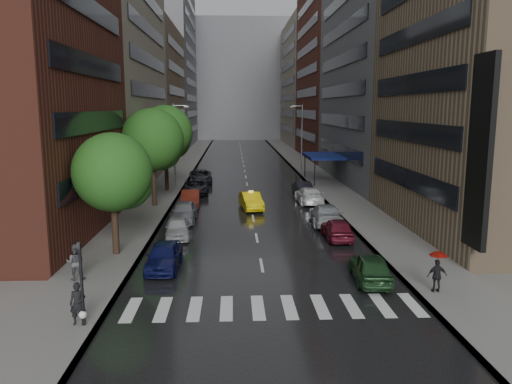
% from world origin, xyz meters
% --- Properties ---
extents(ground, '(220.00, 220.00, 0.00)m').
position_xyz_m(ground, '(0.00, 0.00, 0.00)').
color(ground, gray).
rests_on(ground, ground).
extents(road, '(14.00, 140.00, 0.01)m').
position_xyz_m(road, '(0.00, 50.00, 0.01)').
color(road, black).
rests_on(road, ground).
extents(sidewalk_left, '(4.00, 140.00, 0.15)m').
position_xyz_m(sidewalk_left, '(-9.00, 50.00, 0.07)').
color(sidewalk_left, gray).
rests_on(sidewalk_left, ground).
extents(sidewalk_right, '(4.00, 140.00, 0.15)m').
position_xyz_m(sidewalk_right, '(9.00, 50.00, 0.07)').
color(sidewalk_right, gray).
rests_on(sidewalk_right, ground).
extents(crosswalk, '(13.15, 2.80, 0.01)m').
position_xyz_m(crosswalk, '(0.20, -2.00, 0.01)').
color(crosswalk, silver).
rests_on(crosswalk, ground).
extents(buildings_left, '(8.00, 108.00, 38.00)m').
position_xyz_m(buildings_left, '(-15.00, 58.79, 15.99)').
color(buildings_left, maroon).
rests_on(buildings_left, ground).
extents(buildings_right, '(8.05, 109.10, 36.00)m').
position_xyz_m(buildings_right, '(15.00, 56.70, 15.03)').
color(buildings_right, '#937A5B').
rests_on(buildings_right, ground).
extents(building_far, '(40.00, 14.00, 32.00)m').
position_xyz_m(building_far, '(0.00, 118.00, 16.00)').
color(building_far, slate).
rests_on(building_far, ground).
extents(tree_near, '(4.63, 4.63, 7.38)m').
position_xyz_m(tree_near, '(-8.60, 6.20, 5.05)').
color(tree_near, '#382619').
rests_on(tree_near, ground).
extents(tree_mid, '(5.48, 5.48, 8.74)m').
position_xyz_m(tree_mid, '(-8.60, 20.99, 5.98)').
color(tree_mid, '#382619').
rests_on(tree_mid, ground).
extents(tree_far, '(5.67, 5.67, 9.04)m').
position_xyz_m(tree_far, '(-8.60, 29.41, 6.19)').
color(tree_far, '#382619').
rests_on(tree_far, ground).
extents(taxi, '(2.20, 4.68, 1.48)m').
position_xyz_m(taxi, '(-0.04, 19.65, 0.74)').
color(taxi, yellow).
rests_on(taxi, ground).
extents(parked_cars_left, '(3.02, 36.38, 1.57)m').
position_xyz_m(parked_cars_left, '(-5.40, 21.63, 0.75)').
color(parked_cars_left, '#0E1243').
rests_on(parked_cars_left, ground).
extents(parked_cars_right, '(2.58, 30.00, 1.58)m').
position_xyz_m(parked_cars_right, '(5.40, 14.83, 0.76)').
color(parked_cars_right, '#1C3F1F').
rests_on(parked_cars_right, ground).
extents(ped_bag_walker, '(0.70, 0.49, 1.75)m').
position_xyz_m(ped_bag_walker, '(-7.82, -3.73, 1.00)').
color(ped_bag_walker, black).
rests_on(ped_bag_walker, sidewalk_left).
extents(ped_black_umbrella, '(0.99, 0.98, 2.09)m').
position_xyz_m(ped_black_umbrella, '(-9.58, 1.63, 1.38)').
color(ped_black_umbrella, '#47484C').
rests_on(ped_black_umbrella, sidewalk_left).
extents(ped_red_umbrella, '(0.93, 0.82, 2.01)m').
position_xyz_m(ped_red_umbrella, '(8.04, -0.84, 1.34)').
color(ped_red_umbrella, black).
rests_on(ped_red_umbrella, sidewalk_right).
extents(traffic_light, '(0.18, 0.15, 3.45)m').
position_xyz_m(traffic_light, '(-7.60, -3.80, 2.23)').
color(traffic_light, black).
rests_on(traffic_light, sidewalk_left).
extents(street_lamp_left, '(1.74, 0.22, 9.00)m').
position_xyz_m(street_lamp_left, '(-7.72, 30.00, 4.89)').
color(street_lamp_left, gray).
rests_on(street_lamp_left, sidewalk_left).
extents(street_lamp_right, '(1.74, 0.22, 9.00)m').
position_xyz_m(street_lamp_right, '(7.72, 45.00, 4.89)').
color(street_lamp_right, gray).
rests_on(street_lamp_right, sidewalk_right).
extents(awning, '(4.00, 8.00, 3.12)m').
position_xyz_m(awning, '(8.98, 35.00, 3.13)').
color(awning, navy).
rests_on(awning, sidewalk_right).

